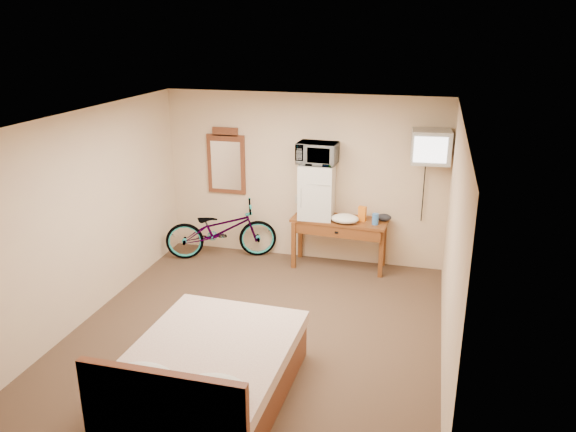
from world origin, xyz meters
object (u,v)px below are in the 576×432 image
object	(u,v)px
microwave	(317,153)
crt_television	(431,147)
bed	(207,373)
blue_cup	(375,219)
wall_mirror	(226,162)
mini_fridge	(317,191)
bicycle	(221,230)
desk	(339,227)

from	to	relation	value
microwave	crt_television	bearing A→B (deg)	1.88
crt_television	bed	xyz separation A→B (m)	(-1.86, -3.40, -1.58)
blue_cup	wall_mirror	distance (m)	2.43
mini_fridge	microwave	xyz separation A→B (m)	(0.00, 0.00, 0.55)
mini_fridge	crt_television	bearing A→B (deg)	-0.53
crt_television	blue_cup	bearing A→B (deg)	-172.08
microwave	wall_mirror	distance (m)	1.51
microwave	bicycle	world-z (taller)	microwave
wall_mirror	crt_television	bearing A→B (deg)	-4.79
crt_television	mini_fridge	bearing A→B (deg)	179.47
mini_fridge	crt_television	size ratio (longest dim) A/B	1.31
mini_fridge	microwave	world-z (taller)	microwave
mini_fridge	microwave	distance (m)	0.55
mini_fridge	bicycle	bearing A→B (deg)	-176.64
desk	wall_mirror	distance (m)	2.00
microwave	bicycle	distance (m)	1.93
microwave	crt_television	distance (m)	1.55
microwave	bed	xyz separation A→B (m)	(-0.32, -3.41, -1.40)
crt_television	bicycle	size ratio (longest dim) A/B	0.36
microwave	wall_mirror	world-z (taller)	wall_mirror
blue_cup	wall_mirror	xyz separation A→B (m)	(-2.33, 0.35, 0.60)
wall_mirror	bicycle	distance (m)	1.04
desk	crt_television	bearing A→B (deg)	1.02
mini_fridge	desk	bearing A→B (deg)	-5.86
mini_fridge	blue_cup	distance (m)	0.93
wall_mirror	bed	world-z (taller)	wall_mirror
desk	crt_television	world-z (taller)	crt_television
desk	wall_mirror	xyz separation A→B (m)	(-1.81, 0.27, 0.80)
desk	mini_fridge	size ratio (longest dim) A/B	1.77
crt_television	wall_mirror	bearing A→B (deg)	175.21
mini_fridge	bicycle	size ratio (longest dim) A/B	0.47
bicycle	wall_mirror	bearing A→B (deg)	-20.78
microwave	bed	distance (m)	3.71
crt_television	bicycle	world-z (taller)	crt_television
desk	blue_cup	distance (m)	0.56
microwave	bed	bearing A→B (deg)	-93.02
bicycle	bed	xyz separation A→B (m)	(1.14, -3.33, -0.15)
microwave	blue_cup	size ratio (longest dim) A/B	3.50
mini_fridge	microwave	bearing A→B (deg)	56.30
blue_cup	bed	xyz separation A→B (m)	(-1.19, -3.31, -0.53)
blue_cup	crt_television	size ratio (longest dim) A/B	0.26
bed	blue_cup	bearing A→B (deg)	70.19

